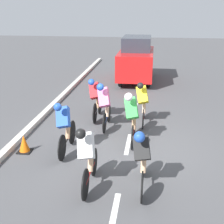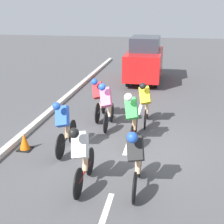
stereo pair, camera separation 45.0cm
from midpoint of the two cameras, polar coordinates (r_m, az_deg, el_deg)
ground_plane at (r=8.90m, az=4.32°, el=-6.21°), size 60.00×60.00×0.00m
lane_stripe_near at (r=6.27m, az=0.84°, el=-18.23°), size 0.12×1.40×0.01m
lane_stripe_mid at (r=9.00m, az=4.40°, el=-5.90°), size 0.12×1.40×0.01m
lane_stripe_far at (r=11.96m, az=6.18°, el=0.53°), size 0.12×1.40×0.01m
curb at (r=9.80m, az=-14.55°, el=-3.88°), size 0.20×27.50×0.14m
cyclist_green at (r=8.79m, az=5.16°, el=-0.78°), size 0.45×1.68×1.55m
cyclist_blue at (r=8.35m, az=-7.29°, el=-2.39°), size 0.43×1.70×1.47m
cyclist_yellow at (r=10.23m, az=7.38°, el=1.79°), size 0.45×1.64×1.48m
cyclist_black at (r=6.60m, az=6.36°, el=-8.40°), size 0.41×1.69×1.45m
cyclist_pink at (r=9.85m, az=0.32°, el=1.51°), size 0.46×1.62×1.53m
cyclist_red at (r=10.68m, az=-1.21°, el=2.68°), size 0.44×1.67×1.48m
cyclist_white at (r=6.68m, az=-3.69°, el=-7.83°), size 0.42×1.63×1.49m
support_car at (r=16.16m, az=6.79°, el=9.48°), size 1.70×3.93×2.24m
traffic_cone at (r=8.84m, az=-14.33°, el=-5.31°), size 0.36×0.36×0.49m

